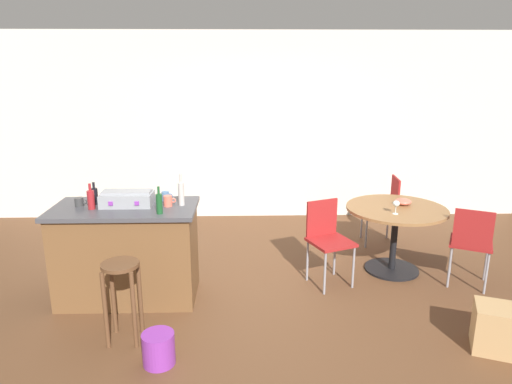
{
  "coord_description": "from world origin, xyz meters",
  "views": [
    {
      "loc": [
        -0.15,
        -4.13,
        2.19
      ],
      "look_at": [
        -0.04,
        0.4,
        0.96
      ],
      "focal_mm": 32.06,
      "sensor_mm": 36.0,
      "label": 1
    }
  ],
  "objects": [
    {
      "name": "ground_plane",
      "position": [
        0.0,
        0.0,
        0.0
      ],
      "size": [
        8.8,
        8.8,
        0.0
      ],
      "primitive_type": "plane",
      "color": "brown"
    },
    {
      "name": "back_wall",
      "position": [
        0.0,
        2.58,
        1.35
      ],
      "size": [
        8.0,
        0.1,
        2.7
      ],
      "primitive_type": "cube",
      "color": "beige",
      "rests_on": "ground_plane"
    },
    {
      "name": "kitchen_island",
      "position": [
        -1.29,
        -0.0,
        0.47
      ],
      "size": [
        1.35,
        0.71,
        0.93
      ],
      "color": "brown",
      "rests_on": "ground_plane"
    },
    {
      "name": "wooden_stool",
      "position": [
        -1.15,
        -0.74,
        0.48
      ],
      "size": [
        0.3,
        0.3,
        0.69
      ],
      "color": "brown",
      "rests_on": "ground_plane"
    },
    {
      "name": "dining_table",
      "position": [
        1.49,
        0.54,
        0.56
      ],
      "size": [
        1.07,
        1.07,
        0.73
      ],
      "color": "black",
      "rests_on": "ground_plane"
    },
    {
      "name": "folding_chair_near",
      "position": [
        2.13,
        0.13,
        0.51
      ],
      "size": [
        0.54,
        0.54,
        0.86
      ],
      "color": "maroon",
      "rests_on": "ground_plane"
    },
    {
      "name": "folding_chair_far",
      "position": [
        1.62,
        1.36,
        0.52
      ],
      "size": [
        0.43,
        0.43,
        0.87
      ],
      "color": "maroon",
      "rests_on": "ground_plane"
    },
    {
      "name": "folding_chair_left",
      "position": [
        0.7,
        0.29,
        0.51
      ],
      "size": [
        0.52,
        0.52,
        0.87
      ],
      "color": "maroon",
      "rests_on": "ground_plane"
    },
    {
      "name": "toolbox",
      "position": [
        -1.26,
        0.04,
        1.0
      ],
      "size": [
        0.48,
        0.27,
        0.15
      ],
      "color": "gray",
      "rests_on": "kitchen_island"
    },
    {
      "name": "bottle_0",
      "position": [
        -1.57,
        -0.06,
        1.03
      ],
      "size": [
        0.07,
        0.07,
        0.24
      ],
      "color": "maroon",
      "rests_on": "kitchen_island"
    },
    {
      "name": "bottle_1",
      "position": [
        -1.58,
        0.09,
        1.02
      ],
      "size": [
        0.06,
        0.06,
        0.22
      ],
      "color": "black",
      "rests_on": "kitchen_island"
    },
    {
      "name": "bottle_2",
      "position": [
        -0.91,
        -0.22,
        1.03
      ],
      "size": [
        0.06,
        0.06,
        0.25
      ],
      "color": "#194C23",
      "rests_on": "kitchen_island"
    },
    {
      "name": "bottle_3",
      "position": [
        -0.75,
        0.03,
        1.05
      ],
      "size": [
        0.06,
        0.06,
        0.3
      ],
      "color": "#B7B2AD",
      "rests_on": "kitchen_island"
    },
    {
      "name": "cup_0",
      "position": [
        -1.71,
        0.03,
        0.97
      ],
      "size": [
        0.12,
        0.08,
        0.08
      ],
      "color": "#383838",
      "rests_on": "kitchen_island"
    },
    {
      "name": "cup_1",
      "position": [
        -0.93,
        0.19,
        0.98
      ],
      "size": [
        0.11,
        0.07,
        0.09
      ],
      "color": "#4C7099",
      "rests_on": "kitchen_island"
    },
    {
      "name": "cup_2",
      "position": [
        -0.87,
        0.01,
        0.98
      ],
      "size": [
        0.12,
        0.08,
        0.1
      ],
      "color": "#DB6651",
      "rests_on": "kitchen_island"
    },
    {
      "name": "wine_glass",
      "position": [
        1.4,
        0.32,
        0.84
      ],
      "size": [
        0.07,
        0.07,
        0.14
      ],
      "color": "silver",
      "rests_on": "dining_table"
    },
    {
      "name": "serving_bowl",
      "position": [
        1.59,
        0.64,
        0.77
      ],
      "size": [
        0.18,
        0.18,
        0.07
      ],
      "primitive_type": "ellipsoid",
      "color": "#DB6651",
      "rests_on": "dining_table"
    },
    {
      "name": "cardboard_box",
      "position": [
        1.91,
        -0.99,
        0.19
      ],
      "size": [
        0.56,
        0.47,
        0.37
      ],
      "primitive_type": "cube",
      "rotation": [
        0.0,
        0.0,
        -0.38
      ],
      "color": "tan",
      "rests_on": "ground_plane"
    },
    {
      "name": "plastic_bucket",
      "position": [
        -0.82,
        -1.07,
        0.13
      ],
      "size": [
        0.25,
        0.25,
        0.25
      ],
      "primitive_type": "cylinder",
      "color": "purple",
      "rests_on": "ground_plane"
    }
  ]
}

